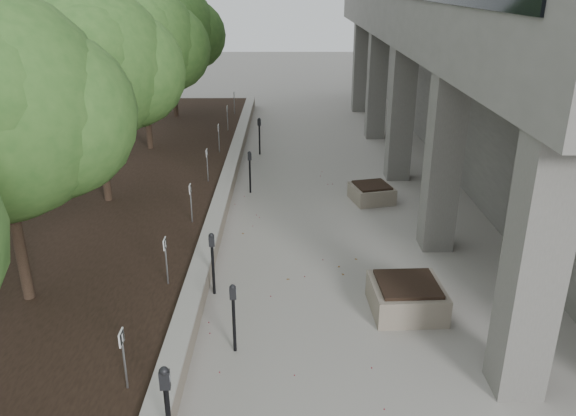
{
  "coord_description": "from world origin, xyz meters",
  "views": [
    {
      "loc": [
        -0.07,
        -6.09,
        5.82
      ],
      "look_at": [
        -0.04,
        5.69,
        1.08
      ],
      "focal_mm": 35.48,
      "sensor_mm": 36.0,
      "label": 1
    }
  ],
  "objects_px": {
    "crabapple_tree_4": "(143,68)",
    "parking_meter_2": "(234,318)",
    "parking_meter_5": "(259,136)",
    "crabapple_tree_5": "(172,51)",
    "crabapple_tree_2": "(2,155)",
    "crabapple_tree_3": "(96,97)",
    "planter_front": "(407,297)",
    "parking_meter_4": "(250,172)",
    "planter_back": "(372,193)",
    "parking_meter_3": "(213,264)"
  },
  "relations": [
    {
      "from": "crabapple_tree_3",
      "to": "planter_front",
      "type": "bearing_deg",
      "value": -34.7
    },
    {
      "from": "crabapple_tree_3",
      "to": "parking_meter_2",
      "type": "xyz_separation_m",
      "value": [
        3.85,
        -6.07,
        -2.48
      ]
    },
    {
      "from": "crabapple_tree_5",
      "to": "crabapple_tree_3",
      "type": "bearing_deg",
      "value": -90.0
    },
    {
      "from": "crabapple_tree_3",
      "to": "parking_meter_4",
      "type": "height_order",
      "value": "crabapple_tree_3"
    },
    {
      "from": "crabapple_tree_3",
      "to": "parking_meter_2",
      "type": "relative_size",
      "value": 4.27
    },
    {
      "from": "parking_meter_5",
      "to": "crabapple_tree_4",
      "type": "bearing_deg",
      "value": -160.68
    },
    {
      "from": "parking_meter_3",
      "to": "parking_meter_5",
      "type": "xyz_separation_m",
      "value": [
        0.48,
        9.77,
        0.0
      ]
    },
    {
      "from": "crabapple_tree_2",
      "to": "parking_meter_5",
      "type": "relative_size",
      "value": 4.09
    },
    {
      "from": "crabapple_tree_2",
      "to": "planter_back",
      "type": "distance_m",
      "value": 9.7
    },
    {
      "from": "parking_meter_4",
      "to": "parking_meter_2",
      "type": "bearing_deg",
      "value": -96.45
    },
    {
      "from": "parking_meter_5",
      "to": "planter_back",
      "type": "height_order",
      "value": "parking_meter_5"
    },
    {
      "from": "parking_meter_2",
      "to": "planter_front",
      "type": "relative_size",
      "value": 0.98
    },
    {
      "from": "parking_meter_5",
      "to": "planter_back",
      "type": "relative_size",
      "value": 1.24
    },
    {
      "from": "parking_meter_3",
      "to": "crabapple_tree_3",
      "type": "bearing_deg",
      "value": 121.08
    },
    {
      "from": "crabapple_tree_2",
      "to": "parking_meter_4",
      "type": "xyz_separation_m",
      "value": [
        3.66,
        6.62,
        -2.49
      ]
    },
    {
      "from": "planter_front",
      "to": "planter_back",
      "type": "relative_size",
      "value": 1.22
    },
    {
      "from": "crabapple_tree_4",
      "to": "parking_meter_4",
      "type": "bearing_deg",
      "value": -42.73
    },
    {
      "from": "crabapple_tree_4",
      "to": "parking_meter_2",
      "type": "distance_m",
      "value": 11.99
    },
    {
      "from": "crabapple_tree_3",
      "to": "parking_meter_2",
      "type": "height_order",
      "value": "crabapple_tree_3"
    },
    {
      "from": "parking_meter_2",
      "to": "parking_meter_4",
      "type": "bearing_deg",
      "value": 87.13
    },
    {
      "from": "crabapple_tree_4",
      "to": "planter_back",
      "type": "height_order",
      "value": "crabapple_tree_4"
    },
    {
      "from": "parking_meter_4",
      "to": "planter_back",
      "type": "relative_size",
      "value": 1.18
    },
    {
      "from": "crabapple_tree_5",
      "to": "planter_back",
      "type": "relative_size",
      "value": 5.08
    },
    {
      "from": "parking_meter_3",
      "to": "planter_back",
      "type": "height_order",
      "value": "parking_meter_3"
    },
    {
      "from": "parking_meter_5",
      "to": "planter_front",
      "type": "bearing_deg",
      "value": -62.37
    },
    {
      "from": "planter_front",
      "to": "crabapple_tree_4",
      "type": "bearing_deg",
      "value": 125.36
    },
    {
      "from": "crabapple_tree_2",
      "to": "parking_meter_2",
      "type": "distance_m",
      "value": 4.71
    },
    {
      "from": "parking_meter_5",
      "to": "crabapple_tree_5",
      "type": "bearing_deg",
      "value": 140.91
    },
    {
      "from": "crabapple_tree_3",
      "to": "parking_meter_4",
      "type": "bearing_deg",
      "value": 23.88
    },
    {
      "from": "planter_front",
      "to": "crabapple_tree_3",
      "type": "bearing_deg",
      "value": 145.3
    },
    {
      "from": "parking_meter_5",
      "to": "parking_meter_4",
      "type": "bearing_deg",
      "value": -81.0
    },
    {
      "from": "parking_meter_4",
      "to": "parking_meter_5",
      "type": "distance_m",
      "value": 3.97
    },
    {
      "from": "parking_meter_2",
      "to": "parking_meter_5",
      "type": "bearing_deg",
      "value": 86.13
    },
    {
      "from": "parking_meter_4",
      "to": "parking_meter_3",
      "type": "bearing_deg",
      "value": -101.62
    },
    {
      "from": "crabapple_tree_3",
      "to": "parking_meter_3",
      "type": "height_order",
      "value": "crabapple_tree_3"
    },
    {
      "from": "planter_front",
      "to": "planter_back",
      "type": "height_order",
      "value": "planter_front"
    },
    {
      "from": "crabapple_tree_5",
      "to": "planter_front",
      "type": "distance_m",
      "value": 16.63
    },
    {
      "from": "crabapple_tree_5",
      "to": "parking_meter_4",
      "type": "xyz_separation_m",
      "value": [
        3.66,
        -8.38,
        -2.49
      ]
    },
    {
      "from": "crabapple_tree_4",
      "to": "parking_meter_5",
      "type": "relative_size",
      "value": 4.09
    },
    {
      "from": "parking_meter_2",
      "to": "parking_meter_4",
      "type": "relative_size",
      "value": 1.01
    },
    {
      "from": "crabapple_tree_3",
      "to": "planter_front",
      "type": "distance_m",
      "value": 8.94
    },
    {
      "from": "crabapple_tree_4",
      "to": "parking_meter_3",
      "type": "relative_size",
      "value": 4.11
    },
    {
      "from": "crabapple_tree_5",
      "to": "planter_back",
      "type": "distance_m",
      "value": 11.88
    },
    {
      "from": "parking_meter_4",
      "to": "planter_front",
      "type": "xyz_separation_m",
      "value": [
        3.32,
        -6.45,
        -0.33
      ]
    },
    {
      "from": "crabapple_tree_3",
      "to": "parking_meter_4",
      "type": "distance_m",
      "value": 4.71
    },
    {
      "from": "parking_meter_5",
      "to": "planter_front",
      "type": "distance_m",
      "value": 10.91
    },
    {
      "from": "crabapple_tree_5",
      "to": "planter_front",
      "type": "relative_size",
      "value": 4.17
    },
    {
      "from": "crabapple_tree_3",
      "to": "parking_meter_5",
      "type": "xyz_separation_m",
      "value": [
        3.76,
        5.58,
        -2.46
      ]
    },
    {
      "from": "crabapple_tree_3",
      "to": "parking_meter_5",
      "type": "relative_size",
      "value": 4.09
    },
    {
      "from": "parking_meter_5",
      "to": "parking_meter_3",
      "type": "bearing_deg",
      "value": -82.33
    }
  ]
}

